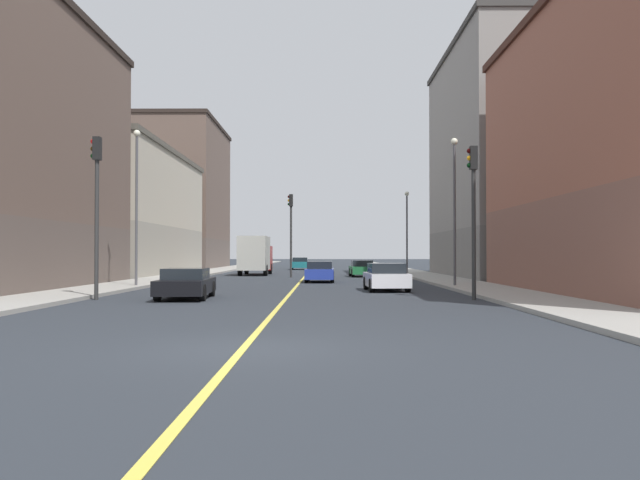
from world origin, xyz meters
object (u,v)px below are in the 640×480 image
traffic_light_left_near (473,200)px  street_lamp_left_far (407,223)px  building_right_distant (178,197)px  building_right_midblock (118,213)px  box_truck (255,255)px  building_left_mid (515,162)px  car_green (362,269)px  car_blue (320,272)px  street_lamp_right_near (137,192)px  car_teal (300,264)px  car_black (186,284)px  traffic_light_right_near (96,195)px  traffic_light_median_far (291,224)px  car_white (386,277)px  street_lamp_left_near (454,197)px

traffic_light_left_near → street_lamp_left_far: street_lamp_left_far is taller
building_right_distant → street_lamp_left_far: bearing=-45.6°
building_right_midblock → traffic_light_left_near: (23.13, -30.76, -1.35)m
box_truck → building_left_mid: bearing=-15.6°
car_green → car_blue: (-3.20, -9.99, 0.02)m
street_lamp_right_near → car_blue: 12.82m
car_teal → car_black: size_ratio=0.85×
building_right_midblock → car_blue: bearing=-39.8°
traffic_light_right_near → car_black: size_ratio=1.36×
building_right_distant → box_truck: 27.49m
traffic_light_left_near → car_green: 26.89m
building_right_distant → traffic_light_right_near: bearing=-81.1°
building_left_mid → box_truck: bearing=164.4°
building_right_distant → traffic_light_left_near: building_right_distant is taller
building_right_midblock → traffic_light_median_far: (14.86, -6.37, -1.21)m
traffic_light_left_near → car_white: size_ratio=1.42×
car_white → car_teal: 43.55m
street_lamp_left_far → car_green: street_lamp_left_far is taller
building_right_midblock → traffic_light_left_near: size_ratio=4.15×
car_blue → box_truck: (-5.46, 13.82, 1.04)m
building_left_mid → car_black: 32.19m
building_right_midblock → street_lamp_right_near: 22.81m
street_lamp_left_near → street_lamp_right_near: 16.63m
car_black → street_lamp_right_near: bearing=117.0°
building_left_mid → building_right_midblock: bearing=169.3°
building_right_distant → traffic_light_right_near: building_right_distant is taller
car_black → car_white: bearing=34.1°
car_blue → car_teal: bearing=94.2°
car_green → car_black: (-8.42, -25.84, -0.02)m
box_truck → car_blue: bearing=-68.4°
street_lamp_left_near → car_green: 18.33m
traffic_light_median_far → street_lamp_right_near: street_lamp_right_near is taller
street_lamp_left_near → street_lamp_right_near: bearing=179.7°
building_right_midblock → car_green: size_ratio=5.65×
building_left_mid → street_lamp_right_near: building_left_mid is taller
building_right_midblock → traffic_light_median_far: bearing=-23.2°
building_right_midblock → car_teal: 24.30m
car_blue → box_truck: bearing=111.6°
street_lamp_right_near → car_green: bearing=53.6°
box_truck → street_lamp_right_near: bearing=-101.0°
traffic_light_left_near → car_black: 11.76m
street_lamp_left_near → building_right_midblock: bearing=138.1°
car_green → box_truck: bearing=156.1°
building_left_mid → car_blue: 18.55m
building_right_distant → car_black: size_ratio=4.01×
car_black → car_blue: car_blue is taller
car_black → box_truck: size_ratio=0.63×
traffic_light_left_near → car_black: size_ratio=1.28×
car_teal → building_right_midblock: bearing=-127.8°
street_lamp_left_near → car_teal: (-9.52, 40.50, -4.10)m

